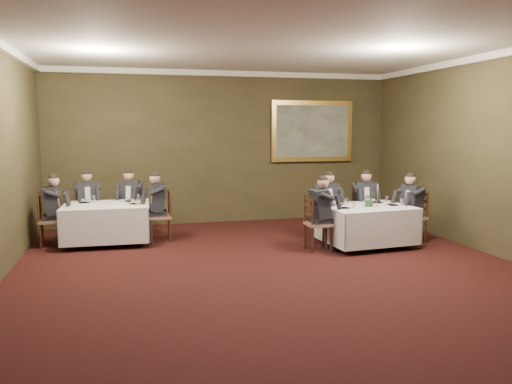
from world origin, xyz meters
name	(u,v)px	position (x,y,z in m)	size (l,w,h in m)	color
ground	(288,286)	(0.00, 0.00, 0.00)	(10.00, 10.00, 0.00)	black
ceiling	(290,30)	(0.00, 0.00, 3.50)	(8.00, 10.00, 0.10)	silver
back_wall	(224,148)	(0.00, 5.00, 1.75)	(8.00, 0.10, 3.50)	#34311A
crown_molding	(290,35)	(0.00, 0.00, 3.44)	(8.00, 10.00, 0.12)	white
table_main	(367,223)	(2.15, 1.93, 0.45)	(1.71, 1.37, 0.67)	black
table_second	(107,220)	(-2.60, 3.32, 0.45)	(1.64, 1.27, 0.67)	black
chair_main_backleft	(326,225)	(1.65, 2.71, 0.28)	(0.49, 0.47, 1.00)	#976B4D
diner_main_backleft	(326,214)	(1.65, 2.70, 0.51)	(0.45, 0.52, 1.35)	black
chair_main_backright	(364,222)	(2.51, 2.79, 0.28)	(0.49, 0.47, 1.00)	#976B4D
diner_main_backright	(364,211)	(2.51, 2.77, 0.51)	(0.46, 0.53, 1.35)	black
chair_main_endleft	(317,235)	(1.14, 1.84, 0.28)	(0.42, 0.44, 1.00)	#976B4D
diner_main_endleft	(318,223)	(1.15, 1.84, 0.51)	(0.48, 0.42, 1.35)	black
chair_main_endright	(412,228)	(3.16, 2.02, 0.28)	(0.50, 0.51, 1.00)	#976B4D
diner_main_endright	(412,216)	(3.15, 2.01, 0.51)	(0.55, 0.49, 1.35)	black
chair_sec_backleft	(88,222)	(-3.01, 4.16, 0.28)	(0.51, 0.49, 1.00)	#976B4D
diner_sec_backleft	(88,211)	(-3.01, 4.15, 0.51)	(0.48, 0.54, 1.35)	black
chair_sec_backright	(131,220)	(-2.15, 4.14, 0.28)	(0.54, 0.53, 1.00)	#976B4D
diner_sec_backright	(131,210)	(-2.15, 4.13, 0.51)	(0.52, 0.57, 1.35)	black
chair_sec_endright	(161,227)	(-1.58, 3.30, 0.28)	(0.42, 0.44, 1.00)	#976B4D
diner_sec_endright	(160,215)	(-1.59, 3.30, 0.51)	(0.48, 0.42, 1.35)	black
chair_sec_endleft	(51,231)	(-3.62, 3.35, 0.28)	(0.46, 0.48, 1.00)	#976B4D
diner_sec_endleft	(51,219)	(-3.61, 3.35, 0.51)	(0.51, 0.45, 1.35)	black
centerpiece	(370,199)	(2.16, 1.86, 0.91)	(0.26, 0.22, 0.29)	#2D5926
candlestick	(377,198)	(2.34, 1.91, 0.92)	(0.06, 0.06, 0.42)	gold
place_setting_table_main	(340,203)	(1.74, 2.25, 0.80)	(0.33, 0.31, 0.14)	white
place_setting_table_second	(87,201)	(-2.97, 3.70, 0.80)	(0.33, 0.31, 0.14)	white
painting	(312,131)	(2.15, 4.94, 2.13)	(2.04, 0.09, 1.46)	#E5B653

